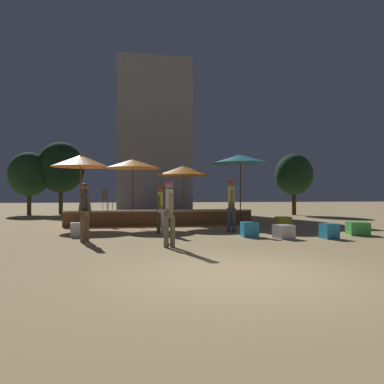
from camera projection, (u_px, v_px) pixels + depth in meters
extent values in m
plane|color=tan|center=(242.00, 274.00, 6.33)|extent=(120.00, 120.00, 0.00)
cube|color=brown|center=(158.00, 217.00, 17.43)|extent=(8.16, 2.66, 0.60)
cube|color=#CCB793|center=(161.00, 211.00, 16.16)|extent=(8.16, 0.12, 0.08)
cylinder|color=brown|center=(184.00, 200.00, 16.34)|extent=(0.05, 0.05, 2.20)
cone|color=orange|center=(184.00, 171.00, 16.35)|extent=(2.35, 2.35, 0.41)
sphere|color=orange|center=(184.00, 165.00, 16.35)|extent=(0.08, 0.08, 0.08)
cylinder|color=brown|center=(81.00, 197.00, 15.87)|extent=(0.05, 0.05, 2.53)
cone|color=orange|center=(81.00, 161.00, 15.88)|extent=(2.46, 2.46, 0.50)
sphere|color=orange|center=(81.00, 154.00, 15.88)|extent=(0.08, 0.08, 0.08)
cylinder|color=brown|center=(240.00, 194.00, 16.60)|extent=(0.05, 0.05, 2.74)
cone|color=teal|center=(240.00, 159.00, 16.61)|extent=(2.55, 2.55, 0.39)
sphere|color=teal|center=(240.00, 154.00, 16.61)|extent=(0.08, 0.08, 0.08)
cylinder|color=brown|center=(133.00, 197.00, 15.94)|extent=(0.05, 0.05, 2.48)
cone|color=orange|center=(133.00, 164.00, 15.95)|extent=(2.33, 2.33, 0.38)
sphere|color=orange|center=(133.00, 158.00, 15.96)|extent=(0.08, 0.08, 0.08)
cube|color=#4CC651|center=(358.00, 229.00, 12.49)|extent=(0.76, 0.76, 0.43)
cube|color=white|center=(79.00, 229.00, 12.09)|extent=(0.52, 0.52, 0.45)
cube|color=#2D9EDB|center=(329.00, 231.00, 11.46)|extent=(0.48, 0.48, 0.46)
cube|color=white|center=(284.00, 232.00, 11.50)|extent=(0.61, 0.61, 0.42)
cube|color=#2D9EDB|center=(249.00, 229.00, 11.98)|extent=(0.51, 0.51, 0.47)
cube|color=yellow|center=(283.00, 222.00, 15.21)|extent=(0.63, 0.63, 0.45)
cylinder|color=white|center=(163.00, 223.00, 12.91)|extent=(0.13, 0.13, 0.76)
cylinder|color=brown|center=(158.00, 223.00, 12.97)|extent=(0.13, 0.13, 0.76)
cylinder|color=white|center=(161.00, 209.00, 12.94)|extent=(0.19, 0.19, 0.24)
cylinder|color=#D8D14C|center=(161.00, 200.00, 12.94)|extent=(0.19, 0.19, 0.58)
cylinder|color=brown|center=(163.00, 202.00, 13.09)|extent=(0.15, 0.17, 0.52)
cylinder|color=brown|center=(158.00, 203.00, 12.80)|extent=(0.17, 0.20, 0.52)
sphere|color=brown|center=(161.00, 189.00, 12.95)|extent=(0.21, 0.21, 0.21)
cylinder|color=#B22D33|center=(161.00, 187.00, 12.95)|extent=(0.23, 0.23, 0.07)
cylinder|color=#72664C|center=(166.00, 232.00, 9.52)|extent=(0.13, 0.13, 0.79)
cylinder|color=#72664C|center=(173.00, 232.00, 9.57)|extent=(0.13, 0.13, 0.79)
cylinder|color=#72664C|center=(169.00, 214.00, 9.55)|extent=(0.20, 0.20, 0.24)
cylinder|color=beige|center=(169.00, 201.00, 9.55)|extent=(0.20, 0.20, 0.60)
cylinder|color=#997051|center=(171.00, 204.00, 9.39)|extent=(0.10, 0.18, 0.54)
cylinder|color=#997051|center=(168.00, 204.00, 9.71)|extent=(0.10, 0.15, 0.54)
sphere|color=#997051|center=(169.00, 185.00, 9.55)|extent=(0.21, 0.21, 0.21)
cylinder|color=purple|center=(169.00, 182.00, 9.55)|extent=(0.24, 0.24, 0.07)
cylinder|color=brown|center=(83.00, 228.00, 10.62)|extent=(0.13, 0.13, 0.78)
cylinder|color=brown|center=(87.00, 228.00, 10.76)|extent=(0.13, 0.13, 0.78)
cylinder|color=#72664C|center=(85.00, 212.00, 10.69)|extent=(0.20, 0.20, 0.24)
cylinder|color=#333842|center=(85.00, 201.00, 10.70)|extent=(0.20, 0.20, 0.60)
cylinder|color=brown|center=(89.00, 203.00, 10.61)|extent=(0.20, 0.19, 0.53)
cylinder|color=brown|center=(81.00, 203.00, 10.78)|extent=(0.20, 0.19, 0.53)
sphere|color=brown|center=(85.00, 187.00, 10.70)|extent=(0.21, 0.21, 0.21)
cylinder|color=#3F3F47|center=(229.00, 220.00, 13.35)|extent=(0.13, 0.13, 0.87)
cylinder|color=#3F3F47|center=(234.00, 220.00, 13.35)|extent=(0.13, 0.13, 0.87)
cylinder|color=#3F3F47|center=(231.00, 206.00, 13.35)|extent=(0.23, 0.23, 0.24)
cylinder|color=#D8D14C|center=(231.00, 196.00, 13.36)|extent=(0.23, 0.23, 0.67)
cylinder|color=brown|center=(232.00, 198.00, 13.17)|extent=(0.12, 0.21, 0.60)
cylinder|color=brown|center=(231.00, 198.00, 13.54)|extent=(0.10, 0.14, 0.60)
sphere|color=brown|center=(231.00, 183.00, 13.36)|extent=(0.24, 0.24, 0.24)
cylinder|color=#B22D33|center=(231.00, 181.00, 13.36)|extent=(0.26, 0.26, 0.07)
cylinder|color=#47474C|center=(113.00, 205.00, 16.58)|extent=(0.02, 0.02, 0.45)
cylinder|color=#47474C|center=(108.00, 205.00, 16.77)|extent=(0.02, 0.02, 0.45)
cylinder|color=#47474C|center=(107.00, 205.00, 16.34)|extent=(0.02, 0.02, 0.45)
cylinder|color=#47474C|center=(103.00, 205.00, 16.53)|extent=(0.02, 0.02, 0.45)
cylinder|color=#47474C|center=(108.00, 200.00, 16.56)|extent=(0.40, 0.40, 0.02)
cube|color=#47474C|center=(105.00, 195.00, 16.42)|extent=(0.26, 0.29, 0.45)
cylinder|color=#2D3338|center=(173.00, 204.00, 18.33)|extent=(0.02, 0.02, 0.45)
cylinder|color=#2D3338|center=(167.00, 204.00, 18.42)|extent=(0.02, 0.02, 0.45)
cylinder|color=#2D3338|center=(171.00, 204.00, 18.04)|extent=(0.02, 0.02, 0.45)
cylinder|color=#2D3338|center=(165.00, 204.00, 18.13)|extent=(0.02, 0.02, 0.45)
cylinder|color=#2D3338|center=(169.00, 199.00, 18.23)|extent=(0.40, 0.40, 0.02)
cube|color=#2D3338|center=(168.00, 195.00, 18.07)|extent=(0.34, 0.19, 0.45)
cylinder|color=#E54C99|center=(167.00, 244.00, 10.00)|extent=(0.23, 0.23, 0.03)
cylinder|color=#3D2B1C|center=(61.00, 201.00, 26.02)|extent=(0.28, 0.28, 1.80)
ellipsoid|color=black|center=(61.00, 168.00, 26.03)|extent=(3.21, 3.21, 3.53)
cylinder|color=#3D2B1C|center=(29.00, 203.00, 25.36)|extent=(0.28, 0.28, 1.51)
ellipsoid|color=#19381E|center=(29.00, 174.00, 25.37)|extent=(2.72, 2.72, 2.99)
cylinder|color=#3D2B1C|center=(294.00, 203.00, 24.87)|extent=(0.28, 0.28, 1.58)
ellipsoid|color=#19381E|center=(294.00, 175.00, 24.89)|extent=(2.48, 2.48, 2.73)
cube|color=gray|center=(153.00, 138.00, 30.92)|extent=(5.85, 4.66, 12.12)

